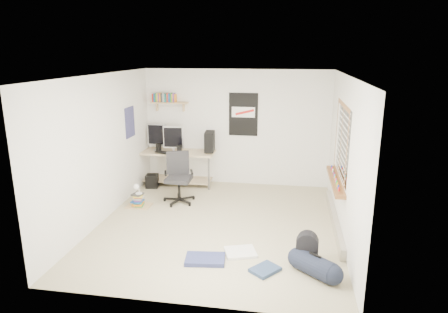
% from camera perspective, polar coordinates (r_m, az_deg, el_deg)
% --- Properties ---
extents(floor, '(4.00, 4.50, 0.01)m').
position_cam_1_polar(floor, '(6.91, -0.85, -9.70)').
color(floor, gray).
rests_on(floor, ground).
extents(ceiling, '(4.00, 4.50, 0.01)m').
position_cam_1_polar(ceiling, '(6.29, -0.94, 11.57)').
color(ceiling, white).
rests_on(ceiling, ground).
extents(back_wall, '(4.00, 0.01, 2.50)m').
position_cam_1_polar(back_wall, '(8.66, 1.78, 4.11)').
color(back_wall, silver).
rests_on(back_wall, ground).
extents(left_wall, '(0.01, 4.50, 2.50)m').
position_cam_1_polar(left_wall, '(7.12, -16.99, 1.08)').
color(left_wall, silver).
rests_on(left_wall, ground).
extents(right_wall, '(0.01, 4.50, 2.50)m').
position_cam_1_polar(right_wall, '(6.45, 16.92, -0.32)').
color(right_wall, silver).
rests_on(right_wall, ground).
extents(desk, '(1.83, 1.17, 0.77)m').
position_cam_1_polar(desk, '(8.89, -6.77, -1.57)').
color(desk, '#D2B491').
rests_on(desk, floor).
extents(monitor_left, '(0.44, 0.15, 0.47)m').
position_cam_1_polar(monitor_left, '(8.80, -9.52, 2.50)').
color(monitor_left, '#A1A2A6').
rests_on(monitor_left, desk).
extents(monitor_right, '(0.43, 0.15, 0.47)m').
position_cam_1_polar(monitor_right, '(8.49, -7.22, 2.12)').
color(monitor_right, '#B1B1B6').
rests_on(monitor_right, desk).
extents(pc_tower, '(0.23, 0.42, 0.42)m').
position_cam_1_polar(pc_tower, '(8.56, -2.07, 2.17)').
color(pc_tower, black).
rests_on(pc_tower, desk).
extents(keyboard, '(0.42, 0.25, 0.02)m').
position_cam_1_polar(keyboard, '(8.54, -8.54, 0.60)').
color(keyboard, black).
rests_on(keyboard, desk).
extents(speaker_left, '(0.11, 0.11, 0.17)m').
position_cam_1_polar(speaker_left, '(8.69, -9.33, 1.32)').
color(speaker_left, black).
rests_on(speaker_left, desk).
extents(speaker_right, '(0.10, 0.10, 0.18)m').
position_cam_1_polar(speaker_right, '(8.43, -6.39, 1.04)').
color(speaker_right, black).
rests_on(speaker_right, desk).
extents(office_chair, '(0.82, 0.82, 0.98)m').
position_cam_1_polar(office_chair, '(7.75, -6.47, -3.08)').
color(office_chair, '#232326').
rests_on(office_chair, floor).
extents(wall_shelf, '(0.80, 0.22, 0.24)m').
position_cam_1_polar(wall_shelf, '(8.78, -7.80, 7.63)').
color(wall_shelf, tan).
rests_on(wall_shelf, back_wall).
extents(poster_back_wall, '(0.62, 0.03, 0.92)m').
position_cam_1_polar(poster_back_wall, '(8.57, 2.78, 6.02)').
color(poster_back_wall, black).
rests_on(poster_back_wall, back_wall).
extents(poster_left_wall, '(0.02, 0.42, 0.60)m').
position_cam_1_polar(poster_left_wall, '(8.13, -13.30, 4.79)').
color(poster_left_wall, navy).
rests_on(poster_left_wall, left_wall).
extents(window, '(0.10, 1.50, 1.26)m').
position_cam_1_polar(window, '(6.68, 16.27, 2.02)').
color(window, brown).
rests_on(window, right_wall).
extents(baseboard_heater, '(0.08, 2.50, 0.18)m').
position_cam_1_polar(baseboard_heater, '(7.10, 15.51, -8.74)').
color(baseboard_heater, '#B7B2A8').
rests_on(baseboard_heater, floor).
extents(backpack, '(0.31, 0.26, 0.40)m').
position_cam_1_polar(backpack, '(5.70, 11.74, -13.38)').
color(backpack, black).
rests_on(backpack, floor).
extents(duffel_bag, '(0.40, 0.40, 0.56)m').
position_cam_1_polar(duffel_bag, '(5.55, 12.80, -14.98)').
color(duffel_bag, black).
rests_on(duffel_bag, floor).
extents(tshirt, '(0.53, 0.49, 0.04)m').
position_cam_1_polar(tshirt, '(6.00, 2.36, -13.49)').
color(tshirt, silver).
rests_on(tshirt, floor).
extents(jeans_a, '(0.59, 0.41, 0.06)m').
position_cam_1_polar(jeans_a, '(5.80, -2.71, -14.45)').
color(jeans_a, navy).
rests_on(jeans_a, floor).
extents(jeans_b, '(0.45, 0.47, 0.05)m').
position_cam_1_polar(jeans_b, '(5.59, 5.89, -15.77)').
color(jeans_b, navy).
rests_on(jeans_b, floor).
extents(book_stack, '(0.53, 0.48, 0.29)m').
position_cam_1_polar(book_stack, '(7.78, -12.11, -5.91)').
color(book_stack, brown).
rests_on(book_stack, floor).
extents(desk_lamp, '(0.15, 0.22, 0.20)m').
position_cam_1_polar(desk_lamp, '(7.68, -12.11, -4.37)').
color(desk_lamp, white).
rests_on(desk_lamp, book_stack).
extents(subwoofer, '(0.29, 0.29, 0.28)m').
position_cam_1_polar(subwoofer, '(8.78, -10.23, -3.47)').
color(subwoofer, black).
rests_on(subwoofer, floor).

